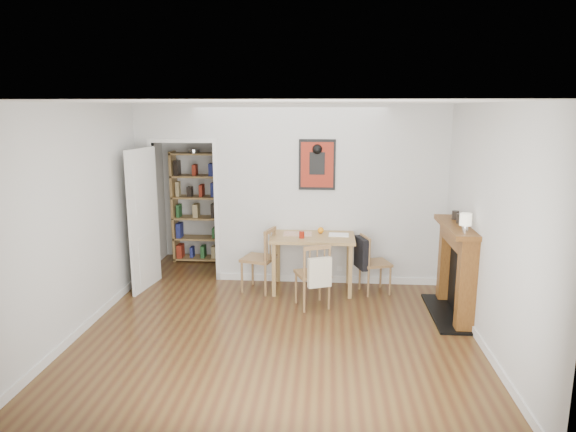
# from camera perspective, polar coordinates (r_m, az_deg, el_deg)

# --- Properties ---
(ground) EXTENTS (5.20, 5.20, 0.00)m
(ground) POSITION_cam_1_polar(r_m,az_deg,el_deg) (6.48, -0.80, -11.15)
(ground) COLOR #533A1B
(ground) RESTS_ON ground
(room_shell) EXTENTS (5.20, 5.20, 5.20)m
(room_shell) POSITION_cam_1_polar(r_m,az_deg,el_deg) (7.40, 0.88, 2.26)
(room_shell) COLOR #B8B9B6
(room_shell) RESTS_ON ground
(dining_table) EXTENTS (1.16, 0.74, 0.79)m
(dining_table) POSITION_cam_1_polar(r_m,az_deg,el_deg) (7.20, 2.77, -2.93)
(dining_table) COLOR olive
(dining_table) RESTS_ON ground
(chair_left) EXTENTS (0.57, 0.57, 0.92)m
(chair_left) POSITION_cam_1_polar(r_m,az_deg,el_deg) (7.23, -3.29, -4.82)
(chair_left) COLOR olive
(chair_left) RESTS_ON ground
(chair_right) EXTENTS (0.56, 0.52, 0.83)m
(chair_right) POSITION_cam_1_polar(r_m,az_deg,el_deg) (7.26, 9.53, -5.16)
(chair_right) COLOR olive
(chair_right) RESTS_ON ground
(chair_front) EXTENTS (0.56, 0.59, 0.87)m
(chair_front) POSITION_cam_1_polar(r_m,az_deg,el_deg) (6.66, 2.77, -6.49)
(chair_front) COLOR olive
(chair_front) RESTS_ON ground
(bookshelf) EXTENTS (0.78, 0.31, 1.85)m
(bookshelf) POSITION_cam_1_polar(r_m,az_deg,el_deg) (8.69, -10.17, 0.94)
(bookshelf) COLOR olive
(bookshelf) RESTS_ON ground
(fireplace) EXTENTS (0.45, 1.25, 1.16)m
(fireplace) POSITION_cam_1_polar(r_m,az_deg,el_deg) (6.68, 18.26, -5.45)
(fireplace) COLOR brown
(fireplace) RESTS_ON ground
(red_glass) EXTENTS (0.07, 0.07, 0.09)m
(red_glass) POSITION_cam_1_polar(r_m,az_deg,el_deg) (7.03, 1.53, -2.10)
(red_glass) COLOR maroon
(red_glass) RESTS_ON dining_table
(orange_fruit) EXTENTS (0.09, 0.09, 0.09)m
(orange_fruit) POSITION_cam_1_polar(r_m,az_deg,el_deg) (7.31, 3.65, -1.60)
(orange_fruit) COLOR orange
(orange_fruit) RESTS_ON dining_table
(placemat) EXTENTS (0.40, 0.31, 0.00)m
(placemat) POSITION_cam_1_polar(r_m,az_deg,el_deg) (7.26, 1.07, -2.00)
(placemat) COLOR beige
(placemat) RESTS_ON dining_table
(notebook) EXTENTS (0.28, 0.21, 0.01)m
(notebook) POSITION_cam_1_polar(r_m,az_deg,el_deg) (7.22, 5.66, -2.10)
(notebook) COLOR white
(notebook) RESTS_ON dining_table
(mantel_lamp) EXTENTS (0.14, 0.14, 0.21)m
(mantel_lamp) POSITION_cam_1_polar(r_m,az_deg,el_deg) (6.15, 19.13, -0.48)
(mantel_lamp) COLOR silver
(mantel_lamp) RESTS_ON fireplace
(ceramic_jar_a) EXTENTS (0.10, 0.10, 0.12)m
(ceramic_jar_a) POSITION_cam_1_polar(r_m,az_deg,el_deg) (6.60, 18.63, -0.27)
(ceramic_jar_a) COLOR black
(ceramic_jar_a) RESTS_ON fireplace
(ceramic_jar_b) EXTENTS (0.09, 0.09, 0.11)m
(ceramic_jar_b) POSITION_cam_1_polar(r_m,az_deg,el_deg) (6.81, 18.10, 0.10)
(ceramic_jar_b) COLOR black
(ceramic_jar_b) RESTS_ON fireplace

